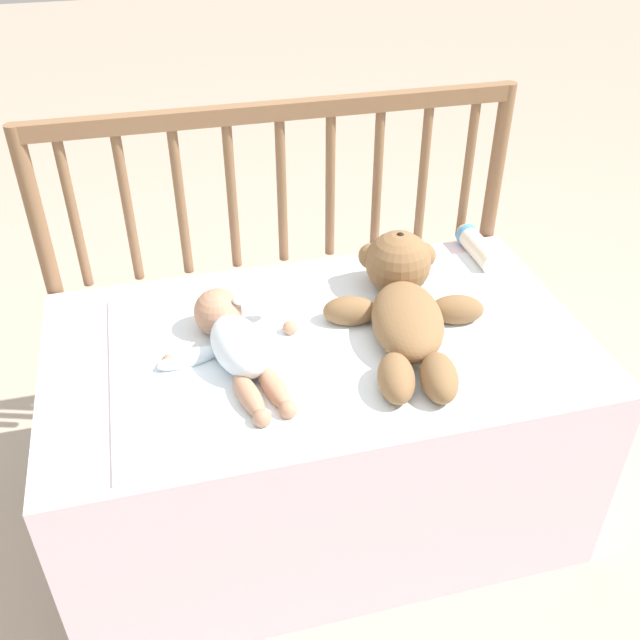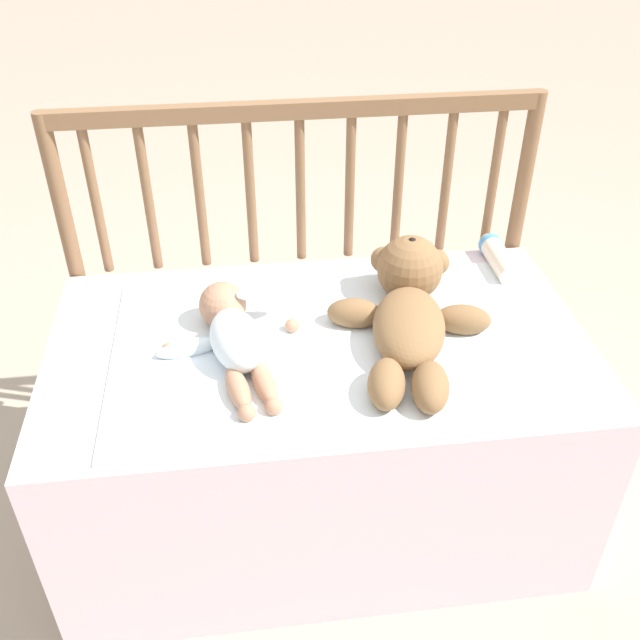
{
  "view_description": "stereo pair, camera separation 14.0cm",
  "coord_description": "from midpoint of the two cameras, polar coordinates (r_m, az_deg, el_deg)",
  "views": [
    {
      "loc": [
        -0.28,
        -1.11,
        1.37
      ],
      "look_at": [
        0.0,
        -0.01,
        0.55
      ],
      "focal_mm": 40.0,
      "sensor_mm": 36.0,
      "label": 1
    },
    {
      "loc": [
        -0.14,
        -1.14,
        1.37
      ],
      "look_at": [
        0.0,
        -0.01,
        0.55
      ],
      "focal_mm": 40.0,
      "sensor_mm": 36.0,
      "label": 2
    }
  ],
  "objects": [
    {
      "name": "blanket",
      "position": [
        1.42,
        3.78,
        -2.2
      ],
      "size": [
        0.87,
        0.54,
        0.01
      ],
      "color": "white",
      "rests_on": "crib_mattress"
    },
    {
      "name": "baby_bottle",
      "position": [
        1.74,
        16.3,
        4.83
      ],
      "size": [
        0.05,
        0.18,
        0.05
      ],
      "color": "#F4E5CC",
      "rests_on": "crib_mattress"
    },
    {
      "name": "teddy_bear",
      "position": [
        1.46,
        9.87,
        0.93
      ],
      "size": [
        0.34,
        0.48,
        0.15
      ],
      "color": "olive",
      "rests_on": "crib_mattress"
    },
    {
      "name": "ground_plane",
      "position": [
        1.78,
        2.27,
        -14.46
      ],
      "size": [
        12.0,
        12.0,
        0.0
      ],
      "primitive_type": "plane",
      "color": "tan"
    },
    {
      "name": "baby",
      "position": [
        1.39,
        -4.08,
        -1.24
      ],
      "size": [
        0.29,
        0.36,
        0.1
      ],
      "color": "white",
      "rests_on": "crib_mattress"
    },
    {
      "name": "crib_mattress",
      "position": [
        1.6,
        2.47,
        -8.8
      ],
      "size": [
        1.09,
        0.63,
        0.49
      ],
      "color": "silver",
      "rests_on": "ground_plane"
    },
    {
      "name": "crib_rail",
      "position": [
        1.66,
        0.88,
        8.39
      ],
      "size": [
        1.09,
        0.04,
        0.87
      ],
      "color": "brown",
      "rests_on": "ground_plane"
    }
  ]
}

